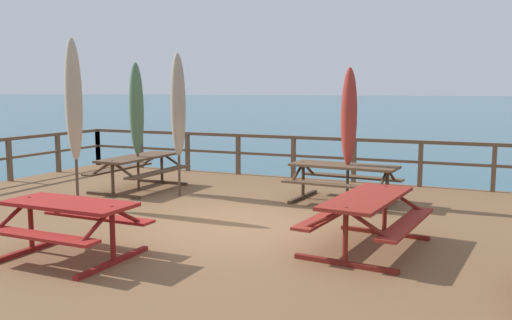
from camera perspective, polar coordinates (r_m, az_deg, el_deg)
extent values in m
plane|color=#2D5B6B|center=(9.43, -1.90, -10.60)|extent=(600.00, 600.00, 0.00)
cube|color=brown|center=(9.33, -1.91, -8.68)|extent=(14.48, 10.17, 0.66)
cube|color=brown|center=(13.64, 7.09, 2.26)|extent=(14.18, 0.09, 0.08)
cube|color=brown|center=(13.69, 7.06, 0.29)|extent=(14.18, 0.07, 0.06)
cube|color=brown|center=(17.12, -16.30, 1.28)|extent=(0.10, 0.10, 1.05)
cube|color=brown|center=(16.15, -12.01, 1.07)|extent=(0.10, 0.10, 1.05)
cube|color=brown|center=(15.29, -7.22, 0.82)|extent=(0.10, 0.10, 1.05)
cube|color=brown|center=(14.55, -1.89, 0.54)|extent=(0.10, 0.10, 1.05)
cube|color=brown|center=(13.94, 3.96, 0.23)|extent=(0.10, 0.10, 1.05)
cube|color=brown|center=(13.49, 10.26, -0.10)|extent=(0.10, 0.10, 1.05)
cube|color=brown|center=(13.22, 16.91, -0.46)|extent=(0.10, 0.10, 1.05)
cube|color=brown|center=(13.13, 23.74, -0.81)|extent=(0.10, 0.10, 1.05)
cube|color=brown|center=(14.77, -24.52, -0.01)|extent=(0.10, 0.10, 1.05)
cube|color=brown|center=(15.90, -20.10, 0.68)|extent=(0.10, 0.10, 1.05)
cube|color=brown|center=(17.12, -16.30, 1.28)|extent=(0.10, 0.10, 1.05)
cube|color=brown|center=(11.01, 9.23, -0.61)|extent=(2.17, 0.91, 0.05)
cube|color=brown|center=(10.53, 8.21, -2.61)|extent=(2.14, 0.43, 0.04)
cube|color=brown|center=(11.58, 10.09, -1.74)|extent=(2.14, 0.43, 0.04)
cube|color=#432F1F|center=(11.43, 4.96, -3.86)|extent=(0.18, 1.40, 0.06)
cylinder|color=#432F1F|center=(11.37, 4.97, -2.18)|extent=(0.07, 0.07, 0.74)
cylinder|color=#432F1F|center=(11.08, 4.42, -1.27)|extent=(0.10, 0.63, 0.37)
cylinder|color=#432F1F|center=(11.59, 5.53, -0.90)|extent=(0.10, 0.63, 0.37)
cube|color=#432F1F|center=(10.88, 13.57, -4.61)|extent=(0.18, 1.40, 0.06)
cylinder|color=#432F1F|center=(10.82, 13.62, -2.85)|extent=(0.07, 0.07, 0.74)
cylinder|color=#432F1F|center=(10.51, 13.28, -1.91)|extent=(0.10, 0.63, 0.37)
cylinder|color=#432F1F|center=(11.05, 14.02, -1.49)|extent=(0.10, 0.63, 0.37)
cube|color=brown|center=(12.54, -12.26, 0.28)|extent=(0.79, 2.19, 0.05)
cube|color=brown|center=(12.26, -10.13, -1.24)|extent=(0.31, 2.18, 0.04)
cube|color=brown|center=(12.92, -14.22, -0.92)|extent=(0.31, 2.18, 0.04)
cube|color=#432F1F|center=(11.95, -14.79, -3.59)|extent=(1.40, 0.10, 0.06)
cylinder|color=#432F1F|center=(11.89, -14.84, -1.98)|extent=(0.07, 0.07, 0.74)
cylinder|color=#432F1F|center=(11.68, -13.82, -1.02)|extent=(0.63, 0.07, 0.37)
cylinder|color=#432F1F|center=(12.03, -15.91, -0.85)|extent=(0.63, 0.07, 0.37)
cube|color=#432F1F|center=(13.38, -9.85, -2.30)|extent=(1.40, 0.10, 0.06)
cylinder|color=#432F1F|center=(13.32, -9.88, -0.86)|extent=(0.07, 0.07, 0.74)
cylinder|color=#432F1F|center=(13.14, -8.89, 0.01)|extent=(0.63, 0.07, 0.37)
cylinder|color=#432F1F|center=(13.45, -10.88, 0.14)|extent=(0.63, 0.07, 0.37)
cube|color=maroon|center=(7.68, -19.08, -4.37)|extent=(1.80, 0.78, 0.05)
cube|color=maroon|center=(7.36, -22.00, -7.39)|extent=(1.79, 0.30, 0.04)
cube|color=maroon|center=(8.15, -16.27, -5.76)|extent=(1.79, 0.30, 0.04)
cube|color=maroon|center=(8.34, -22.48, -8.62)|extent=(0.10, 1.40, 0.06)
cylinder|color=maroon|center=(8.26, -22.59, -6.35)|extent=(0.07, 0.07, 0.74)
cylinder|color=maroon|center=(8.03, -24.14, -5.20)|extent=(0.06, 0.63, 0.37)
cylinder|color=maroon|center=(8.40, -21.27, -4.53)|extent=(0.06, 0.63, 0.37)
cube|color=maroon|center=(7.39, -14.76, -10.34)|extent=(0.10, 1.40, 0.06)
cylinder|color=maroon|center=(7.30, -14.84, -7.79)|extent=(0.07, 0.07, 0.74)
cylinder|color=maroon|center=(7.04, -16.35, -6.56)|extent=(0.06, 0.63, 0.37)
cylinder|color=maroon|center=(7.46, -13.53, -5.69)|extent=(0.06, 0.63, 0.37)
cube|color=maroon|center=(7.82, 11.67, -3.92)|extent=(0.97, 2.18, 0.05)
cube|color=maroon|center=(7.73, 15.58, -6.43)|extent=(0.49, 2.13, 0.04)
cube|color=maroon|center=(8.06, 7.80, -5.67)|extent=(0.49, 2.13, 0.04)
cube|color=maroon|center=(7.19, 9.33, -10.71)|extent=(1.40, 0.22, 0.06)
cylinder|color=maroon|center=(7.09, 9.38, -8.10)|extent=(0.07, 0.07, 0.74)
cylinder|color=maroon|center=(6.95, 11.60, -6.59)|extent=(0.63, 0.12, 0.37)
cylinder|color=maroon|center=(7.13, 7.30, -6.14)|extent=(0.63, 0.12, 0.37)
cube|color=maroon|center=(8.79, 13.32, -7.45)|extent=(1.40, 0.22, 0.06)
cylinder|color=maroon|center=(8.71, 13.39, -5.29)|extent=(0.07, 0.07, 0.74)
cylinder|color=maroon|center=(8.60, 15.23, -4.02)|extent=(0.63, 0.12, 0.37)
cylinder|color=maroon|center=(8.75, 11.67, -3.72)|extent=(0.63, 0.12, 0.37)
cylinder|color=#4C3828|center=(10.95, 9.70, 2.16)|extent=(0.06, 0.06, 2.55)
ellipsoid|color=#A33328|center=(10.92, 9.75, 4.52)|extent=(0.32, 0.32, 1.94)
cylinder|color=maroon|center=(10.92, 9.74, 3.76)|extent=(0.21, 0.21, 0.05)
cone|color=#4C3828|center=(10.91, 9.86, 9.21)|extent=(0.10, 0.10, 0.14)
cylinder|color=#4C3828|center=(12.44, -12.40, 3.06)|extent=(0.06, 0.06, 2.71)
ellipsoid|color=#4C704C|center=(12.42, -12.46, 5.27)|extent=(0.32, 0.32, 2.06)
cylinder|color=#2D432D|center=(12.43, -12.44, 4.56)|extent=(0.21, 0.21, 0.05)
cone|color=#4C3828|center=(12.42, -12.58, 9.63)|extent=(0.10, 0.10, 0.14)
cylinder|color=#4C3828|center=(11.60, -8.16, 3.25)|extent=(0.06, 0.06, 2.87)
ellipsoid|color=tan|center=(11.57, -8.20, 5.76)|extent=(0.32, 0.32, 2.18)
cylinder|color=#685B4C|center=(11.58, -8.19, 4.95)|extent=(0.21, 0.21, 0.05)
cone|color=#4C3828|center=(11.59, -8.30, 10.68)|extent=(0.10, 0.10, 0.14)
cylinder|color=#4C3828|center=(10.89, -18.52, 3.19)|extent=(0.06, 0.06, 3.06)
ellipsoid|color=tan|center=(10.87, -18.64, 6.03)|extent=(0.32, 0.32, 2.32)
cylinder|color=#71614F|center=(10.88, -18.60, 5.12)|extent=(0.21, 0.21, 0.05)
cone|color=#4C3828|center=(10.91, -18.87, 11.59)|extent=(0.10, 0.10, 0.14)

